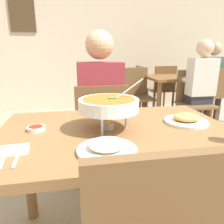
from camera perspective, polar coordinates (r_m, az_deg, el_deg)
cafe_rear_partition at (r=4.43m, az=-8.08°, el=20.31°), size 10.00×0.10×3.00m
picture_frame_hung at (r=4.48m, az=-22.99°, el=22.81°), size 0.44×0.03×0.56m
dining_table_main at (r=1.14m, az=1.37°, el=-10.35°), size 1.20×0.81×0.76m
chair_diner_main at (r=1.82m, az=-3.06°, el=-4.59°), size 0.44×0.44×0.90m
diner_main at (r=1.79m, az=-3.31°, el=2.88°), size 0.40×0.45×1.31m
curry_bowl at (r=1.06m, az=-0.87°, el=1.91°), size 0.33×0.30×0.26m
rice_plate at (r=0.85m, az=-1.38°, el=-9.46°), size 0.24×0.24×0.06m
appetizer_plate at (r=1.26m, az=19.38°, el=-1.87°), size 0.24×0.24×0.06m
sauce_dish at (r=1.14m, az=-19.77°, el=-4.15°), size 0.09×0.09×0.02m
napkin_folded at (r=0.94m, az=-25.22°, el=-9.30°), size 0.13×0.09×0.02m
fork_utensil at (r=0.90m, az=-27.21°, el=-10.85°), size 0.04×0.17×0.01m
spoon_utensil at (r=0.89m, az=-24.08°, el=-10.86°), size 0.02×0.17×0.01m
dining_table_far at (r=3.69m, az=17.01°, el=7.08°), size 1.00×0.80×0.76m
chair_bg_left at (r=3.94m, az=26.21°, el=4.94°), size 0.47×0.47×0.90m
chair_bg_middle at (r=3.24m, az=21.03°, el=3.48°), size 0.44×0.44×0.90m
chair_bg_right at (r=4.18m, az=13.40°, el=6.68°), size 0.45×0.45×0.90m
chair_bg_corner at (r=4.02m, az=5.70°, el=6.69°), size 0.48×0.48×0.90m
chair_bg_window at (r=3.50m, az=6.63°, el=5.29°), size 0.45×0.45×0.90m
patron_bg_left at (r=4.01m, az=25.55°, el=8.61°), size 0.40×0.45×1.31m
patron_bg_middle at (r=3.19m, az=22.50°, el=7.46°), size 0.40×0.45×1.31m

